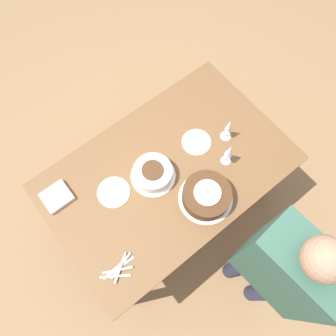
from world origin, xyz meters
name	(u,v)px	position (x,y,z in m)	size (l,w,h in m)	color
ground_plane	(168,204)	(0.00, 0.00, 0.00)	(12.00, 12.00, 0.00)	#8E6B47
dining_table	(168,177)	(0.00, 0.00, 0.65)	(1.51, 0.97, 0.76)	brown
cake_center_white	(153,173)	(-0.09, 0.03, 0.81)	(0.28, 0.28, 0.10)	white
cake_front_chocolate	(206,196)	(0.07, -0.28, 0.81)	(0.33, 0.33, 0.12)	white
wine_glass_near	(229,152)	(0.33, -0.17, 0.90)	(0.06, 0.06, 0.20)	silver
wine_glass_far	(229,127)	(0.44, -0.04, 0.89)	(0.07, 0.07, 0.20)	silver
dessert_plate_left	(114,192)	(-0.34, 0.10, 0.76)	(0.20, 0.20, 0.01)	beige
dessert_plate_right	(196,142)	(0.27, 0.04, 0.76)	(0.19, 0.19, 0.01)	beige
fork_pile	(118,269)	(-0.58, -0.29, 0.77)	(0.21, 0.12, 0.02)	silver
napkin_stack	(57,197)	(-0.63, 0.28, 0.78)	(0.16, 0.15, 0.03)	silver
person_cutting	(278,272)	(0.05, -0.82, 0.93)	(0.25, 0.42, 1.55)	#2D334C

